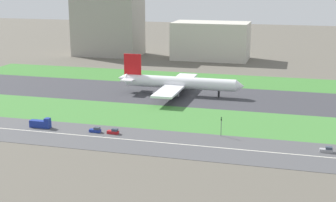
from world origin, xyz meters
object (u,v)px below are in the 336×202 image
at_px(car_1, 327,150).
at_px(car_0, 96,130).
at_px(traffic_light, 221,125).
at_px(terminal_building, 108,22).
at_px(airliner, 177,83).
at_px(fuel_tank_west, 207,41).
at_px(truck_0, 41,124).
at_px(hangar_building, 211,41).
at_px(car_3, 113,132).

relative_size(car_1, car_0, 1.00).
bearing_deg(traffic_light, car_0, -170.32).
bearing_deg(terminal_building, car_0, -69.64).
bearing_deg(traffic_light, airliner, 118.12).
relative_size(terminal_building, fuel_tank_west, 2.11).
distance_m(traffic_light, fuel_tank_west, 223.93).
xyz_separation_m(truck_0, hangar_building, (34.34, 182.00, 11.64)).
bearing_deg(airliner, traffic_light, -61.88).
height_order(truck_0, hangar_building, hangar_building).
bearing_deg(car_3, airliner, 83.69).
bearing_deg(car_1, car_0, 180.00).
relative_size(airliner, car_0, 14.77).
xyz_separation_m(car_1, car_3, (-76.92, 0.00, 0.00)).
relative_size(car_3, traffic_light, 0.61).
height_order(car_1, car_3, same).
distance_m(hangar_building, fuel_tank_west, 46.67).
height_order(airliner, terminal_building, terminal_building).
height_order(car_0, traffic_light, traffic_light).
xyz_separation_m(airliner, traffic_light, (32.07, -60.01, -1.94)).
xyz_separation_m(car_3, truck_0, (-30.43, -0.00, 0.75)).
distance_m(truck_0, fuel_tank_west, 228.28).
bearing_deg(traffic_light, car_1, -12.09).
bearing_deg(traffic_light, terminal_building, 123.32).
bearing_deg(hangar_building, fuel_tank_west, 103.61).
xyz_separation_m(car_1, hangar_building, (-73.01, 182.00, 12.39)).
bearing_deg(terminal_building, truck_0, -76.30).
xyz_separation_m(truck_0, terminal_building, (-44.38, 182.00, 23.55)).
bearing_deg(car_1, hangar_building, 111.86).
distance_m(car_1, traffic_light, 38.33).
relative_size(car_3, terminal_building, 0.09).
height_order(car_3, car_0, same).
distance_m(car_1, hangar_building, 196.49).
xyz_separation_m(traffic_light, terminal_building, (-114.40, 174.01, 20.93)).
distance_m(traffic_light, terminal_building, 209.29).
relative_size(car_0, hangar_building, 0.08).
bearing_deg(hangar_building, airliner, -88.18).
bearing_deg(truck_0, airliner, 60.84).
bearing_deg(airliner, fuel_tank_west, 95.21).
relative_size(truck_0, traffic_light, 1.17).
xyz_separation_m(airliner, car_3, (-7.52, -68.00, -5.31)).
bearing_deg(airliner, terminal_building, 125.83).
xyz_separation_m(terminal_building, hangar_building, (78.71, 0.00, -11.90)).
distance_m(traffic_light, hangar_building, 177.86).
xyz_separation_m(car_3, hangar_building, (3.91, 182.00, 12.39)).
bearing_deg(car_3, terminal_building, 112.34).
height_order(terminal_building, hangar_building, terminal_building).
bearing_deg(truck_0, car_1, 0.00).
bearing_deg(car_0, truck_0, -180.00).
relative_size(airliner, hangar_building, 1.21).
height_order(car_1, traffic_light, traffic_light).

